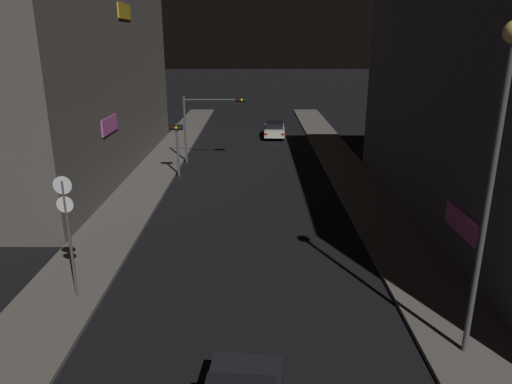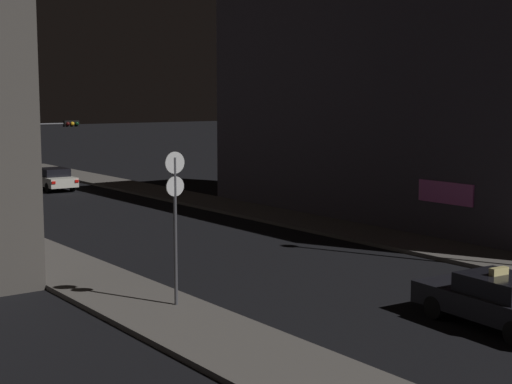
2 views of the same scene
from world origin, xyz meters
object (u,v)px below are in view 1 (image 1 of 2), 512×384
Objects in this scene: traffic_light_overhead at (210,114)px; sign_pole_left at (68,225)px; traffic_light_left_kerb at (177,139)px; far_car at (274,129)px; street_lamp_near_block at (498,140)px.

traffic_light_overhead is 1.12× the size of sign_pole_left.
far_car is at bearing 62.59° from traffic_light_left_kerb.
traffic_light_left_kerb is 15.69m from sign_pole_left.
street_lamp_near_block is at bearing -67.36° from traffic_light_overhead.
sign_pole_left reaches higher than far_car.
traffic_light_overhead is 1.37× the size of traffic_light_left_kerb.
street_lamp_near_block is at bearing -59.16° from traffic_light_left_kerb.
traffic_light_left_kerb is at bearing -116.65° from traffic_light_overhead.
traffic_light_overhead is at bearing 112.64° from street_lamp_near_block.
traffic_light_left_kerb is at bearing 120.84° from street_lamp_near_block.
far_car is 15.02m from traffic_light_left_kerb.
street_lamp_near_block reaches higher than sign_pole_left.
sign_pole_left is at bearing -98.71° from traffic_light_overhead.
traffic_light_left_kerb is (-6.87, -13.24, 1.82)m from far_car.
street_lamp_near_block is (12.28, -3.05, 3.52)m from sign_pole_left.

